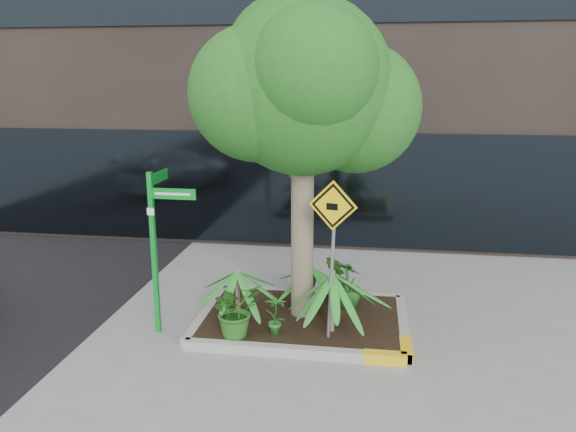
# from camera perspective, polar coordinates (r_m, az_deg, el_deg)

# --- Properties ---
(ground) EXTENTS (80.00, 80.00, 0.00)m
(ground) POSITION_cam_1_polar(r_m,az_deg,el_deg) (9.00, -0.08, -11.63)
(ground) COLOR gray
(ground) RESTS_ON ground
(planter) EXTENTS (3.35, 2.36, 0.15)m
(planter) POSITION_cam_1_polar(r_m,az_deg,el_deg) (9.17, 1.63, -10.42)
(planter) COLOR #9E9E99
(planter) RESTS_ON ground
(tree) EXTENTS (3.43, 3.04, 5.14)m
(tree) POSITION_cam_1_polar(r_m,az_deg,el_deg) (8.51, 1.55, 13.05)
(tree) COLOR gray
(tree) RESTS_ON ground
(palm_front) EXTENTS (1.08, 1.08, 1.20)m
(palm_front) POSITION_cam_1_polar(r_m,az_deg,el_deg) (8.35, 4.58, -5.96)
(palm_front) COLOR gray
(palm_front) RESTS_ON ground
(palm_left) EXTENTS (0.95, 0.95, 1.06)m
(palm_left) POSITION_cam_1_polar(r_m,az_deg,el_deg) (8.82, -5.19, -5.62)
(palm_left) COLOR gray
(palm_left) RESTS_ON ground
(palm_back) EXTENTS (0.76, 0.76, 0.84)m
(palm_back) POSITION_cam_1_polar(r_m,az_deg,el_deg) (9.44, 2.45, -5.31)
(palm_back) COLOR gray
(palm_back) RESTS_ON ground
(shrub_a) EXTENTS (1.04, 1.04, 0.82)m
(shrub_a) POSITION_cam_1_polar(r_m,az_deg,el_deg) (8.40, -5.34, -9.44)
(shrub_a) COLOR #255F1B
(shrub_a) RESTS_ON planter
(shrub_b) EXTENTS (0.63, 0.63, 0.79)m
(shrub_b) POSITION_cam_1_polar(r_m,az_deg,el_deg) (9.42, 6.13, -6.91)
(shrub_b) COLOR #1D5A1B
(shrub_b) RESTS_ON planter
(shrub_c) EXTENTS (0.34, 0.34, 0.62)m
(shrub_c) POSITION_cam_1_polar(r_m,az_deg,el_deg) (8.45, -1.28, -9.96)
(shrub_c) COLOR #226E25
(shrub_c) RESTS_ON planter
(shrub_d) EXTENTS (0.54, 0.54, 0.79)m
(shrub_d) POSITION_cam_1_polar(r_m,az_deg,el_deg) (9.72, 4.93, -6.21)
(shrub_d) COLOR #255719
(shrub_d) RESTS_ON planter
(street_sign_post) EXTENTS (0.75, 0.74, 2.53)m
(street_sign_post) POSITION_cam_1_polar(r_m,az_deg,el_deg) (8.71, -13.13, -1.87)
(street_sign_post) COLOR #0D9627
(street_sign_post) RESTS_ON ground
(cattle_sign) EXTENTS (0.70, 0.27, 2.34)m
(cattle_sign) POSITION_cam_1_polar(r_m,az_deg,el_deg) (8.00, 4.54, -1.71)
(cattle_sign) COLOR slate
(cattle_sign) RESTS_ON ground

